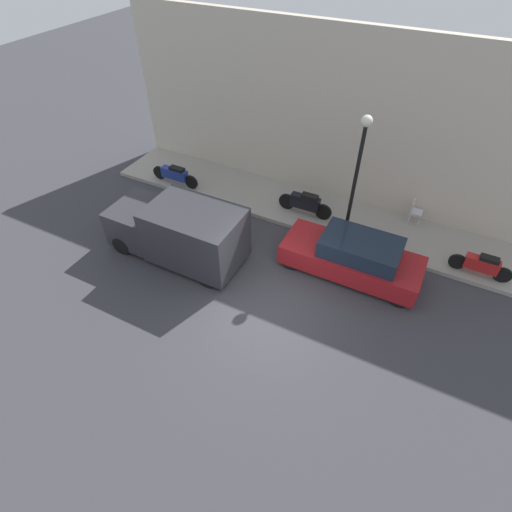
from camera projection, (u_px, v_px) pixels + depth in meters
ground_plane at (267, 309)px, 11.73m from camera, size 60.00×60.00×0.00m
sidewalk at (326, 215)px, 14.97m from camera, size 2.54×17.66×0.15m
building_facade at (350, 123)px, 13.84m from camera, size 0.30×17.66×6.17m
parked_car at (353, 257)px, 12.42m from camera, size 1.66×4.31×1.39m
delivery_van at (178, 231)px, 12.83m from camera, size 1.94×4.51×1.98m
motorcycle_blue at (175, 174)px, 16.11m from camera, size 0.30×2.13×0.77m
motorcycle_red at (482, 265)px, 12.29m from camera, size 0.30×1.83×0.77m
motorcycle_black at (305, 203)px, 14.58m from camera, size 0.30×2.05×0.87m
streetlamp at (359, 163)px, 11.96m from camera, size 0.34×0.34×4.36m
cafe_chair at (415, 210)px, 14.16m from camera, size 0.40×0.40×0.88m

